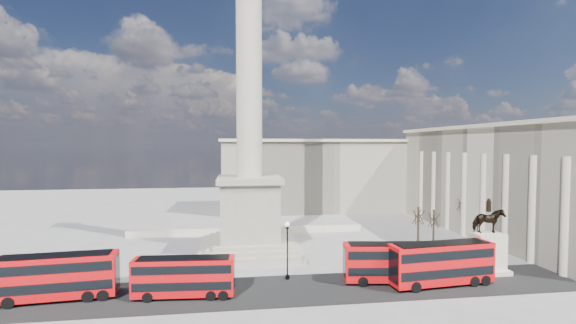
% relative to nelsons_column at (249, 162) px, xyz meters
% --- Properties ---
extents(ground, '(180.00, 180.00, 0.00)m').
position_rel_nelsons_column_xyz_m(ground, '(0.00, -5.00, -12.92)').
color(ground, gray).
rests_on(ground, ground).
extents(asphalt_road, '(120.00, 9.00, 0.01)m').
position_rel_nelsons_column_xyz_m(asphalt_road, '(5.00, -15.00, -12.91)').
color(asphalt_road, black).
rests_on(asphalt_road, ground).
extents(nelsons_column, '(14.00, 14.00, 49.85)m').
position_rel_nelsons_column_xyz_m(nelsons_column, '(0.00, 0.00, 0.00)').
color(nelsons_column, '#A29B87').
rests_on(nelsons_column, ground).
extents(balustrade_wall, '(40.00, 0.60, 1.10)m').
position_rel_nelsons_column_xyz_m(balustrade_wall, '(0.00, 11.00, -12.37)').
color(balustrade_wall, beige).
rests_on(balustrade_wall, ground).
extents(building_east, '(19.00, 46.00, 18.60)m').
position_rel_nelsons_column_xyz_m(building_east, '(45.00, 5.00, -3.59)').
color(building_east, beige).
rests_on(building_east, ground).
extents(building_northeast, '(51.00, 17.00, 16.60)m').
position_rel_nelsons_column_xyz_m(building_northeast, '(20.00, 35.00, -4.59)').
color(building_northeast, beige).
rests_on(building_northeast, ground).
extents(red_bus_a, '(10.13, 2.97, 4.06)m').
position_rel_nelsons_column_xyz_m(red_bus_a, '(-7.06, -15.59, -10.79)').
color(red_bus_a, red).
rests_on(red_bus_a, ground).
extents(red_bus_b, '(11.12, 3.85, 4.42)m').
position_rel_nelsons_column_xyz_m(red_bus_b, '(15.43, -14.51, -10.60)').
color(red_bus_b, red).
rests_on(red_bus_b, ground).
extents(red_bus_c, '(11.78, 3.79, 4.69)m').
position_rel_nelsons_column_xyz_m(red_bus_c, '(20.29, -15.94, -10.46)').
color(red_bus_c, red).
rests_on(red_bus_c, ground).
extents(red_bus_e, '(11.41, 3.59, 4.55)m').
position_rel_nelsons_column_xyz_m(red_bus_e, '(-19.42, -14.68, -10.53)').
color(red_bus_e, red).
rests_on(red_bus_e, ground).
extents(victorian_lamp, '(0.57, 0.57, 6.61)m').
position_rel_nelsons_column_xyz_m(victorian_lamp, '(3.85, -11.82, -9.03)').
color(victorian_lamp, black).
rests_on(victorian_lamp, ground).
extents(equestrian_statue, '(4.35, 3.26, 8.96)m').
position_rel_nelsons_column_xyz_m(equestrian_statue, '(27.91, -12.78, -9.77)').
color(equestrian_statue, beige).
rests_on(equestrian_statue, ground).
extents(bare_tree_near, '(1.58, 1.58, 6.91)m').
position_rel_nelsons_column_xyz_m(bare_tree_near, '(24.56, -6.19, -7.47)').
color(bare_tree_near, '#332319').
rests_on(bare_tree_near, ground).
extents(bare_tree_mid, '(1.84, 1.84, 6.97)m').
position_rel_nelsons_column_xyz_m(bare_tree_mid, '(23.48, -3.98, -7.42)').
color(bare_tree_mid, '#332319').
rests_on(bare_tree_mid, ground).
extents(bare_tree_far, '(1.71, 1.71, 6.99)m').
position_rel_nelsons_column_xyz_m(bare_tree_far, '(36.21, 5.91, -7.41)').
color(bare_tree_far, '#332319').
rests_on(bare_tree_far, ground).
extents(pedestrian_walking, '(0.74, 0.68, 1.70)m').
position_rel_nelsons_column_xyz_m(pedestrian_walking, '(18.31, -7.41, -12.07)').
color(pedestrian_walking, '#272228').
rests_on(pedestrian_walking, ground).
extents(pedestrian_standing, '(1.06, 0.95, 1.81)m').
position_rel_nelsons_column_xyz_m(pedestrian_standing, '(27.98, -10.78, -12.01)').
color(pedestrian_standing, '#272228').
rests_on(pedestrian_standing, ground).
extents(pedestrian_crossing, '(1.00, 1.19, 1.90)m').
position_rel_nelsons_column_xyz_m(pedestrian_crossing, '(19.25, -10.47, -11.97)').
color(pedestrian_crossing, '#272228').
rests_on(pedestrian_crossing, ground).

